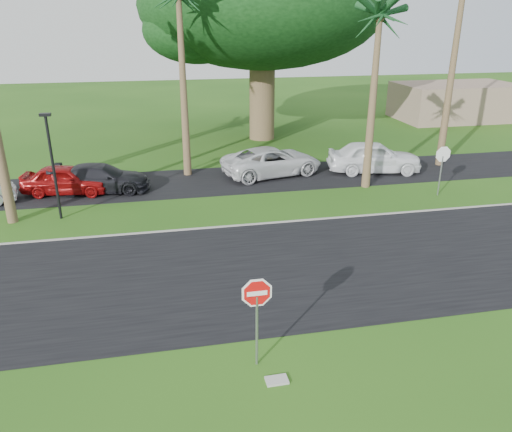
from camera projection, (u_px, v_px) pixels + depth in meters
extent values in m
plane|color=#214B12|center=(222.00, 305.00, 15.47)|extent=(120.00, 120.00, 0.00)
cube|color=black|center=(214.00, 274.00, 17.29)|extent=(120.00, 8.00, 0.02)
cube|color=black|center=(190.00, 182.00, 26.84)|extent=(120.00, 5.00, 0.02)
cube|color=gray|center=(202.00, 228.00, 20.97)|extent=(120.00, 0.12, 0.06)
cylinder|color=gray|center=(257.00, 331.00, 12.46)|extent=(0.07, 0.07, 2.00)
cylinder|color=white|center=(257.00, 293.00, 12.06)|extent=(1.05, 0.02, 1.05)
cylinder|color=red|center=(257.00, 293.00, 12.06)|extent=(0.90, 0.02, 0.90)
cube|color=white|center=(257.00, 293.00, 12.06)|extent=(0.50, 0.02, 0.12)
cylinder|color=gray|center=(440.00, 176.00, 24.60)|extent=(0.07, 0.07, 2.00)
cylinder|color=white|center=(443.00, 154.00, 24.19)|extent=(1.05, 0.02, 1.05)
cylinder|color=red|center=(443.00, 154.00, 24.19)|extent=(0.90, 0.02, 0.90)
cube|color=white|center=(443.00, 154.00, 24.19)|extent=(0.50, 0.02, 0.12)
cone|color=brown|center=(183.00, 89.00, 26.44)|extent=(0.44, 0.44, 9.50)
cone|color=brown|center=(372.00, 105.00, 24.65)|extent=(0.44, 0.44, 8.50)
cone|color=brown|center=(453.00, 61.00, 27.84)|extent=(0.44, 0.44, 12.00)
cylinder|color=brown|center=(262.00, 97.00, 35.48)|extent=(1.80, 1.80, 6.00)
ellipsoid|color=black|center=(262.00, 5.00, 33.25)|extent=(16.50, 16.50, 8.25)
cylinder|color=black|center=(54.00, 169.00, 21.26)|extent=(0.12, 0.12, 4.50)
cube|color=black|center=(45.00, 115.00, 20.39)|extent=(0.45, 0.25, 0.12)
cube|color=gray|center=(456.00, 101.00, 43.00)|extent=(10.00, 6.00, 3.00)
imported|color=maroon|center=(66.00, 180.00, 24.91)|extent=(4.52, 2.38, 1.46)
imported|color=black|center=(101.00, 178.00, 25.22)|extent=(5.01, 2.54, 1.39)
imported|color=silver|center=(272.00, 162.00, 27.84)|extent=(6.06, 3.81, 1.56)
imported|color=white|center=(374.00, 157.00, 28.31)|extent=(5.49, 2.97, 1.77)
cube|color=#A5A59D|center=(277.00, 380.00, 12.21)|extent=(0.56, 0.36, 0.06)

